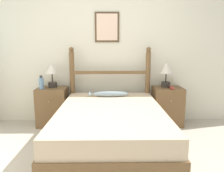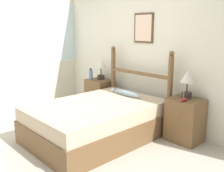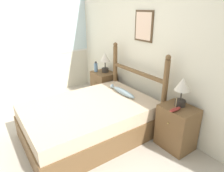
% 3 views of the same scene
% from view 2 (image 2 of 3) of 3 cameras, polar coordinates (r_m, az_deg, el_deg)
% --- Properties ---
extents(ground_plane, '(16.00, 16.00, 0.00)m').
position_cam_2_polar(ground_plane, '(3.85, -10.53, -13.22)').
color(ground_plane, '#B7AD9E').
extents(wall_back, '(6.40, 0.08, 2.55)m').
position_cam_2_polar(wall_back, '(4.64, 7.23, 7.74)').
color(wall_back, beige).
rests_on(wall_back, ground_plane).
extents(wall_left, '(0.08, 6.40, 2.55)m').
position_cam_2_polar(wall_left, '(5.43, -23.17, 7.59)').
color(wall_left, beige).
rests_on(wall_left, ground_plane).
extents(bed, '(1.37, 1.99, 0.55)m').
position_cam_2_polar(bed, '(4.04, -3.35, -7.62)').
color(bed, brown).
rests_on(bed, ground_plane).
extents(headboard, '(1.37, 0.08, 1.32)m').
position_cam_2_polar(headboard, '(4.56, 5.83, 0.38)').
color(headboard, brown).
rests_on(headboard, ground_plane).
extents(nightstand_left, '(0.49, 0.42, 0.65)m').
position_cam_2_polar(nightstand_left, '(5.28, -2.76, -2.07)').
color(nightstand_left, brown).
rests_on(nightstand_left, ground_plane).
extents(nightstand_right, '(0.49, 0.42, 0.65)m').
position_cam_2_polar(nightstand_right, '(4.06, 15.60, -7.17)').
color(nightstand_right, brown).
rests_on(nightstand_right, ground_plane).
extents(table_lamp_left, '(0.21, 0.21, 0.42)m').
position_cam_2_polar(table_lamp_left, '(5.18, -2.43, 4.39)').
color(table_lamp_left, '#2D2823').
rests_on(table_lamp_left, nightstand_left).
extents(table_lamp_right, '(0.21, 0.21, 0.42)m').
position_cam_2_polar(table_lamp_right, '(3.95, 16.10, 1.27)').
color(table_lamp_right, '#2D2823').
rests_on(table_lamp_right, nightstand_right).
extents(bottle, '(0.08, 0.08, 0.23)m').
position_cam_2_polar(bottle, '(5.23, -4.64, 2.55)').
color(bottle, '#668CB2').
rests_on(bottle, nightstand_left).
extents(model_boat, '(0.07, 0.21, 0.20)m').
position_cam_2_polar(model_boat, '(3.83, 15.26, -2.85)').
color(model_boat, maroon).
rests_on(model_boat, nightstand_right).
extents(fish_pillow, '(0.63, 0.10, 0.09)m').
position_cam_2_polar(fish_pillow, '(4.38, 3.13, -1.56)').
color(fish_pillow, '#8499A3').
rests_on(fish_pillow, bed).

